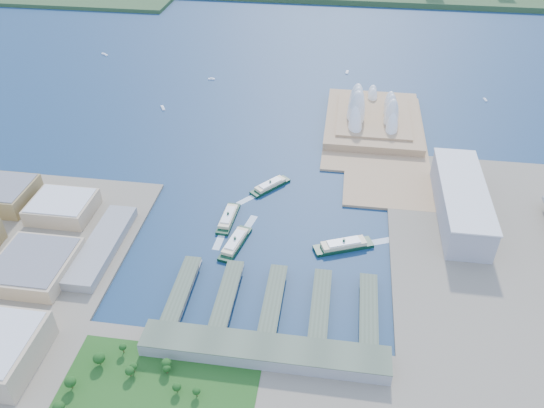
% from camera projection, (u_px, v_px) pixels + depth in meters
% --- Properties ---
extents(ground, '(3000.00, 3000.00, 0.00)m').
position_uv_depth(ground, '(270.00, 248.00, 537.53)').
color(ground, '#0F2646').
rests_on(ground, ground).
extents(east_land, '(240.00, 500.00, 3.00)m').
position_uv_depth(east_land, '(529.00, 309.00, 469.54)').
color(east_land, gray).
rests_on(east_land, ground).
extents(peninsula, '(135.00, 220.00, 3.00)m').
position_uv_depth(peninsula, '(374.00, 131.00, 731.14)').
color(peninsula, tan).
rests_on(peninsula, ground).
extents(opera_house, '(134.00, 180.00, 58.00)m').
position_uv_depth(opera_house, '(375.00, 104.00, 729.16)').
color(opera_house, white).
rests_on(opera_house, peninsula).
extents(toaster_building, '(45.00, 155.00, 35.00)m').
position_uv_depth(toaster_building, '(461.00, 201.00, 566.72)').
color(toaster_building, '#95959A').
rests_on(toaster_building, east_land).
extents(ferry_wharves, '(184.00, 90.00, 9.30)m').
position_uv_depth(ferry_wharves, '(273.00, 300.00, 473.53)').
color(ferry_wharves, '#475440').
rests_on(ferry_wharves, ground).
extents(terminal_building, '(200.00, 28.00, 12.00)m').
position_uv_depth(terminal_building, '(264.00, 351.00, 423.12)').
color(terminal_building, gray).
rests_on(terminal_building, south_land).
extents(park, '(150.00, 110.00, 16.00)m').
position_uv_depth(park, '(151.00, 399.00, 386.73)').
color(park, '#194714').
rests_on(park, south_land).
extents(ferry_a, '(16.73, 54.67, 10.21)m').
position_uv_depth(ferry_a, '(228.00, 216.00, 570.92)').
color(ferry_a, black).
rests_on(ferry_a, ground).
extents(ferry_b, '(44.33, 49.12, 10.00)m').
position_uv_depth(ferry_b, '(270.00, 184.00, 620.32)').
color(ferry_b, black).
rests_on(ferry_b, ground).
extents(ferry_c, '(26.13, 58.18, 10.67)m').
position_uv_depth(ferry_c, '(235.00, 241.00, 537.23)').
color(ferry_c, black).
rests_on(ferry_c, ground).
extents(ferry_d, '(62.02, 37.47, 11.48)m').
position_uv_depth(ferry_d, '(344.00, 244.00, 533.77)').
color(ferry_d, black).
rests_on(ferry_d, ground).
extents(boat_a, '(10.46, 14.73, 2.86)m').
position_uv_depth(boat_a, '(163.00, 108.00, 788.50)').
color(boat_a, white).
rests_on(boat_a, ground).
extents(boat_b, '(11.11, 4.34, 2.96)m').
position_uv_depth(boat_b, '(212.00, 79.00, 874.02)').
color(boat_b, white).
rests_on(boat_b, ground).
extents(boat_c, '(4.76, 11.21, 2.44)m').
position_uv_depth(boat_c, '(485.00, 100.00, 811.29)').
color(boat_c, white).
rests_on(boat_c, ground).
extents(boat_d, '(15.50, 12.11, 2.75)m').
position_uv_depth(boat_d, '(105.00, 54.00, 962.70)').
color(boat_d, white).
rests_on(boat_d, ground).
extents(boat_e, '(5.31, 12.70, 3.03)m').
position_uv_depth(boat_e, '(347.00, 72.00, 896.57)').
color(boat_e, white).
rests_on(boat_e, ground).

